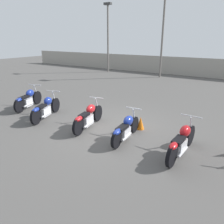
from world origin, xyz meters
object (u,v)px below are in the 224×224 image
at_px(motorcycle_slot_4, 182,141).
at_px(traffic_cone_near, 141,123).
at_px(motorcycle_slot_2, 88,117).
at_px(motorcycle_slot_3, 126,128).
at_px(light_pole_left, 108,31).
at_px(motorcycle_slot_1, 46,108).
at_px(motorcycle_slot_0, 28,99).
at_px(light_pole_right, 163,26).

relative_size(motorcycle_slot_4, traffic_cone_near, 4.53).
xyz_separation_m(motorcycle_slot_2, motorcycle_slot_3, (1.68, -0.14, -0.03)).
distance_m(light_pole_left, motorcycle_slot_2, 14.59).
height_order(motorcycle_slot_4, traffic_cone_near, motorcycle_slot_4).
relative_size(light_pole_left, traffic_cone_near, 13.01).
bearing_deg(light_pole_left, motorcycle_slot_2, -58.85).
relative_size(motorcycle_slot_2, motorcycle_slot_3, 1.09).
bearing_deg(motorcycle_slot_1, motorcycle_slot_0, 146.49).
distance_m(motorcycle_slot_4, traffic_cone_near, 2.12).
distance_m(light_pole_left, motorcycle_slot_1, 13.77).
xyz_separation_m(motorcycle_slot_2, traffic_cone_near, (1.70, 0.94, -0.20)).
height_order(motorcycle_slot_0, motorcycle_slot_1, motorcycle_slot_0).
bearing_deg(motorcycle_slot_0, traffic_cone_near, -12.39).
bearing_deg(motorcycle_slot_0, motorcycle_slot_1, -33.53).
bearing_deg(traffic_cone_near, motorcycle_slot_3, -91.09).
bearing_deg(motorcycle_slot_1, traffic_cone_near, -2.91).
relative_size(light_pole_left, light_pole_right, 0.90).
distance_m(motorcycle_slot_1, motorcycle_slot_2, 2.16).
height_order(light_pole_left, motorcycle_slot_1, light_pole_left).
bearing_deg(motorcycle_slot_0, motorcycle_slot_4, -22.28).
relative_size(motorcycle_slot_3, motorcycle_slot_4, 0.90).
relative_size(light_pole_left, motorcycle_slot_4, 2.87).
bearing_deg(motorcycle_slot_1, motorcycle_slot_2, -14.55).
bearing_deg(motorcycle_slot_3, light_pole_left, 121.75).
relative_size(light_pole_right, motorcycle_slot_0, 3.44).
height_order(light_pole_left, motorcycle_slot_0, light_pole_left).
relative_size(motorcycle_slot_0, motorcycle_slot_4, 0.93).
distance_m(light_pole_right, motorcycle_slot_1, 12.74).
height_order(light_pole_left, motorcycle_slot_2, light_pole_left).
xyz_separation_m(light_pole_right, motorcycle_slot_2, (1.91, -12.03, -3.69)).
xyz_separation_m(light_pole_left, motorcycle_slot_0, (3.43, -11.85, -3.31)).
bearing_deg(traffic_cone_near, light_pole_left, 128.91).
bearing_deg(motorcycle_slot_4, traffic_cone_near, 151.90).
relative_size(light_pole_right, motorcycle_slot_3, 3.53).
height_order(motorcycle_slot_1, motorcycle_slot_2, motorcycle_slot_1).
relative_size(light_pole_left, motorcycle_slot_1, 2.93).
bearing_deg(motorcycle_slot_3, motorcycle_slot_4, -4.82).
bearing_deg(motorcycle_slot_2, motorcycle_slot_3, -14.90).
bearing_deg(motorcycle_slot_4, motorcycle_slot_2, -179.62).
relative_size(motorcycle_slot_0, traffic_cone_near, 4.20).
distance_m(motorcycle_slot_0, motorcycle_slot_2, 3.93).
bearing_deg(motorcycle_slot_3, motorcycle_slot_1, 175.82).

